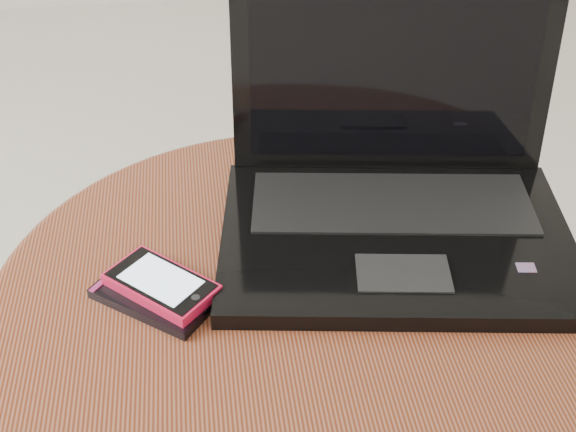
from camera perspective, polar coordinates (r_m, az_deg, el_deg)
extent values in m
cylinder|color=#5C220E|center=(0.79, 0.39, -5.99)|extent=(0.60, 0.60, 0.03)
torus|color=#5C220E|center=(0.79, 0.39, -5.99)|extent=(0.63, 0.63, 0.03)
cube|color=black|center=(0.83, 8.04, -1.72)|extent=(0.41, 0.31, 0.02)
cube|color=black|center=(0.86, 7.76, 0.98)|extent=(0.32, 0.16, 0.00)
cube|color=black|center=(0.77, 8.60, -4.23)|extent=(0.10, 0.07, 0.00)
cube|color=red|center=(0.81, 17.34, -3.70)|extent=(0.02, 0.02, 0.00)
cube|color=black|center=(0.88, 7.79, 10.34)|extent=(0.36, 0.09, 0.23)
cube|color=black|center=(0.88, 7.82, 10.24)|extent=(0.32, 0.07, 0.19)
cube|color=black|center=(0.77, -9.92, -5.91)|extent=(0.13, 0.12, 0.01)
cube|color=#A22766|center=(0.80, -13.01, -4.21)|extent=(0.04, 0.05, 0.00)
cube|color=red|center=(0.77, -9.43, -5.07)|extent=(0.12, 0.12, 0.01)
cube|color=black|center=(0.76, -9.48, -4.72)|extent=(0.11, 0.11, 0.00)
cube|color=silver|center=(0.76, -9.48, -4.67)|extent=(0.09, 0.08, 0.00)
cylinder|color=black|center=(0.74, -6.91, -6.05)|extent=(0.01, 0.01, 0.00)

